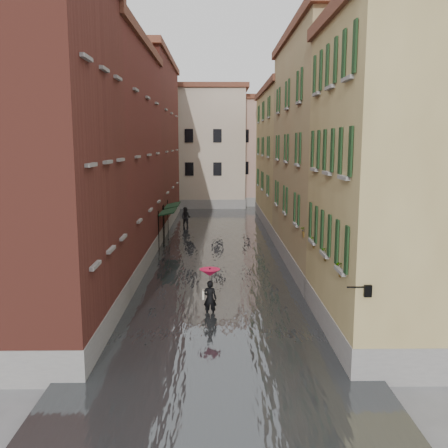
{
  "coord_description": "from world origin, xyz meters",
  "views": [
    {
      "loc": [
        -0.03,
        -19.98,
        7.25
      ],
      "look_at": [
        0.33,
        6.12,
        3.0
      ],
      "focal_mm": 40.0,
      "sensor_mm": 36.0,
      "label": 1
    }
  ],
  "objects": [
    {
      "name": "building_end_pink",
      "position": [
        6.0,
        40.0,
        6.0
      ],
      "size": [
        10.0,
        9.0,
        12.0
      ],
      "primitive_type": "cube",
      "color": "tan",
      "rests_on": "ground"
    },
    {
      "name": "window_planters",
      "position": [
        4.12,
        -0.77,
        3.51
      ],
      "size": [
        0.59,
        7.77,
        0.84
      ],
      "color": "#9A5532",
      "rests_on": "ground"
    },
    {
      "name": "building_right_mid",
      "position": [
        7.0,
        9.0,
        6.5
      ],
      "size": [
        6.0,
        14.0,
        13.0
      ],
      "primitive_type": "cube",
      "color": "#9A8B5D",
      "rests_on": "ground"
    },
    {
      "name": "ground",
      "position": [
        0.0,
        0.0,
        0.0
      ],
      "size": [
        120.0,
        120.0,
        0.0
      ],
      "primitive_type": "plane",
      "color": "slate",
      "rests_on": "ground"
    },
    {
      "name": "pedestrian_main",
      "position": [
        -0.35,
        0.2,
        1.23
      ],
      "size": [
        0.89,
        0.89,
        2.06
      ],
      "color": "black",
      "rests_on": "ground"
    },
    {
      "name": "building_left_far",
      "position": [
        -7.0,
        24.0,
        7.0
      ],
      "size": [
        6.0,
        16.0,
        14.0
      ],
      "primitive_type": "cube",
      "color": "brown",
      "rests_on": "ground"
    },
    {
      "name": "building_right_near",
      "position": [
        7.0,
        -2.0,
        5.75
      ],
      "size": [
        6.0,
        8.0,
        11.5
      ],
      "primitive_type": "cube",
      "color": "#99854F",
      "rests_on": "ground"
    },
    {
      "name": "building_end_cream",
      "position": [
        -3.0,
        38.0,
        6.5
      ],
      "size": [
        12.0,
        9.0,
        13.0
      ],
      "primitive_type": "cube",
      "color": "beige",
      "rests_on": "ground"
    },
    {
      "name": "awning_far",
      "position": [
        -3.49,
        17.76,
        2.47
      ],
      "size": [
        1.09,
        3.0,
        2.8
      ],
      "color": "#16311B",
      "rests_on": "ground"
    },
    {
      "name": "wall_lantern",
      "position": [
        4.33,
        -6.0,
        3.01
      ],
      "size": [
        0.71,
        0.22,
        0.35
      ],
      "color": "black",
      "rests_on": "ground"
    },
    {
      "name": "floodwater",
      "position": [
        0.0,
        13.0,
        0.1
      ],
      "size": [
        10.0,
        60.0,
        0.2
      ],
      "primitive_type": "cube",
      "color": "#3F4246",
      "rests_on": "ground"
    },
    {
      "name": "pedestrian_far",
      "position": [
        -2.74,
        22.44,
        0.9
      ],
      "size": [
        1.04,
        0.91,
        1.81
      ],
      "primitive_type": "imported",
      "rotation": [
        0.0,
        0.0,
        -0.29
      ],
      "color": "black",
      "rests_on": "ground"
    },
    {
      "name": "building_right_far",
      "position": [
        7.0,
        24.0,
        5.75
      ],
      "size": [
        6.0,
        16.0,
        11.5
      ],
      "primitive_type": "cube",
      "color": "#99854F",
      "rests_on": "ground"
    },
    {
      "name": "building_left_mid",
      "position": [
        -7.0,
        9.0,
        6.25
      ],
      "size": [
        6.0,
        14.0,
        12.5
      ],
      "primitive_type": "cube",
      "color": "#5C211D",
      "rests_on": "ground"
    },
    {
      "name": "building_left_near",
      "position": [
        -7.0,
        -2.0,
        6.5
      ],
      "size": [
        6.0,
        8.0,
        13.0
      ],
      "primitive_type": "cube",
      "color": "brown",
      "rests_on": "ground"
    },
    {
      "name": "awning_near",
      "position": [
        -3.49,
        14.25,
        2.46
      ],
      "size": [
        1.09,
        2.86,
        2.8
      ],
      "color": "#16311B",
      "rests_on": "ground"
    }
  ]
}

